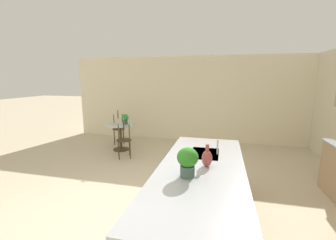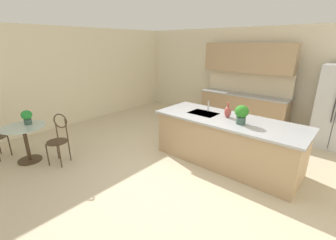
{
  "view_description": "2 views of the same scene",
  "coord_description": "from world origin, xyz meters",
  "px_view_note": "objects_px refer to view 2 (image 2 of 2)",
  "views": [
    {
      "loc": [
        2.94,
        1.07,
        2.0
      ],
      "look_at": [
        -1.53,
        -0.02,
        1.15
      ],
      "focal_mm": 23.95,
      "sensor_mm": 36.0,
      "label": 1
    },
    {
      "loc": [
        2.11,
        -2.97,
        2.27
      ],
      "look_at": [
        -0.7,
        0.27,
        0.82
      ],
      "focal_mm": 24.36,
      "sensor_mm": 36.0,
      "label": 2
    }
  ],
  "objects_px": {
    "bistro_table": "(26,140)",
    "potted_plant_on_table": "(27,116)",
    "chair_near_window": "(59,137)",
    "vase_on_counter": "(228,112)",
    "potted_plant_counter_near": "(242,113)"
  },
  "relations": [
    {
      "from": "potted_plant_counter_near",
      "to": "vase_on_counter",
      "type": "relative_size",
      "value": 1.17
    },
    {
      "from": "potted_plant_on_table",
      "to": "bistro_table",
      "type": "bearing_deg",
      "value": -59.27
    },
    {
      "from": "potted_plant_on_table",
      "to": "potted_plant_counter_near",
      "type": "xyz_separation_m",
      "value": [
        3.38,
        2.29,
        0.21
      ]
    },
    {
      "from": "bistro_table",
      "to": "potted_plant_on_table",
      "type": "relative_size",
      "value": 2.83
    },
    {
      "from": "potted_plant_on_table",
      "to": "vase_on_counter",
      "type": "xyz_separation_m",
      "value": [
        3.03,
        2.48,
        0.13
      ]
    },
    {
      "from": "bistro_table",
      "to": "potted_plant_counter_near",
      "type": "height_order",
      "value": "potted_plant_counter_near"
    },
    {
      "from": "chair_near_window",
      "to": "potted_plant_counter_near",
      "type": "height_order",
      "value": "potted_plant_counter_near"
    },
    {
      "from": "potted_plant_counter_near",
      "to": "vase_on_counter",
      "type": "xyz_separation_m",
      "value": [
        -0.35,
        0.19,
        -0.08
      ]
    },
    {
      "from": "potted_plant_counter_near",
      "to": "vase_on_counter",
      "type": "distance_m",
      "value": 0.41
    },
    {
      "from": "potted_plant_on_table",
      "to": "vase_on_counter",
      "type": "distance_m",
      "value": 3.92
    },
    {
      "from": "bistro_table",
      "to": "chair_near_window",
      "type": "distance_m",
      "value": 0.73
    },
    {
      "from": "potted_plant_on_table",
      "to": "potted_plant_counter_near",
      "type": "height_order",
      "value": "potted_plant_counter_near"
    },
    {
      "from": "vase_on_counter",
      "to": "potted_plant_counter_near",
      "type": "bearing_deg",
      "value": -28.49
    },
    {
      "from": "potted_plant_on_table",
      "to": "vase_on_counter",
      "type": "bearing_deg",
      "value": 39.27
    },
    {
      "from": "chair_near_window",
      "to": "vase_on_counter",
      "type": "relative_size",
      "value": 3.62
    }
  ]
}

